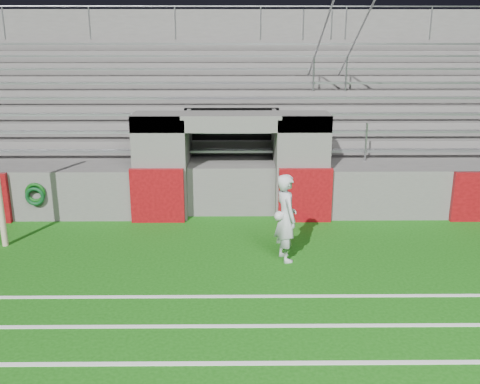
{
  "coord_description": "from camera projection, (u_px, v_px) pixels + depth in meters",
  "views": [
    {
      "loc": [
        0.1,
        -9.5,
        4.43
      ],
      "look_at": [
        0.2,
        1.8,
        1.1
      ],
      "focal_mm": 40.0,
      "sensor_mm": 36.0,
      "label": 1
    }
  ],
  "objects": [
    {
      "name": "ground",
      "position": [
        231.0,
        272.0,
        10.36
      ],
      "size": [
        90.0,
        90.0,
        0.0
      ],
      "primitive_type": "plane",
      "color": "#14530D",
      "rests_on": "ground"
    },
    {
      "name": "stadium_structure",
      "position": [
        232.0,
        128.0,
        17.59
      ],
      "size": [
        26.0,
        8.48,
        5.42
      ],
      "color": "#575552",
      "rests_on": "ground"
    },
    {
      "name": "goalkeeper_with_ball",
      "position": [
        286.0,
        218.0,
        10.73
      ],
      "size": [
        0.6,
        0.75,
        1.8
      ],
      "color": "silver",
      "rests_on": "ground"
    },
    {
      "name": "hose_coil",
      "position": [
        35.0,
        194.0,
        12.93
      ],
      "size": [
        0.5,
        0.14,
        0.57
      ],
      "color": "#0E4611",
      "rests_on": "ground"
    }
  ]
}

